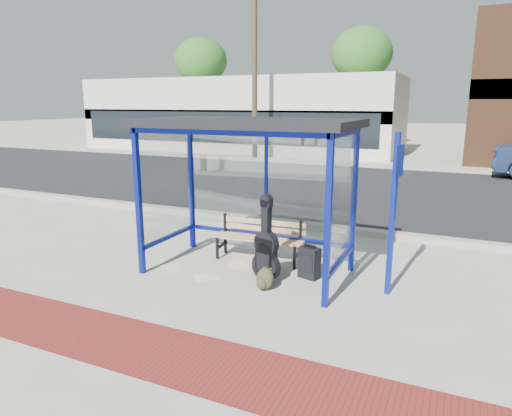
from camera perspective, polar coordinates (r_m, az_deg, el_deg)
The scene contains 19 objects.
ground at distance 7.42m, azimuth -1.07°, elevation -7.92°, with size 120.00×120.00×0.00m, color #B2ADA0.
brick_paver_strip at distance 5.41m, azimuth -13.52°, elevation -16.64°, with size 60.00×1.00×0.01m, color maroon.
curb_near at distance 9.97m, azimuth 6.11°, elevation -2.13°, with size 60.00×0.25×0.12m, color gray.
street_asphalt at distance 14.80m, azimuth 12.37°, elevation 2.39°, with size 60.00×10.00×0.00m, color black.
curb_far at distance 19.76m, azimuth 15.56°, elevation 4.98°, with size 60.00×0.25×0.12m, color gray.
far_sidewalk at distance 21.63m, azimuth 16.36°, elevation 5.44°, with size 60.00×4.00×0.01m, color #B2ADA0.
bus_shelter at distance 7.02m, azimuth -0.89°, elevation 8.27°, with size 3.30×1.80×2.42m.
storefront_white at distance 27.05m, azimuth -1.94°, elevation 11.60°, with size 18.00×6.04×4.00m.
tree_left at distance 33.09m, azimuth -6.91°, elevation 17.76°, with size 3.60×3.60×7.03m.
tree_mid at distance 29.02m, azimuth 13.05°, elevation 18.21°, with size 3.60×3.60×7.03m.
utility_pole_west at distance 21.66m, azimuth -0.17°, elevation 16.85°, with size 1.60×0.24×8.00m.
bench at distance 7.83m, azimuth 0.43°, elevation -3.55°, with size 1.59×0.48×0.74m.
guitar_bag at distance 6.90m, azimuth 1.29°, elevation -5.49°, with size 0.48×0.25×1.27m.
suitcase at distance 7.12m, azimuth 6.68°, elevation -6.81°, with size 0.35×0.28×0.54m.
backpack at distance 6.68m, azimuth 1.06°, elevation -8.93°, with size 0.30×0.28×0.33m.
sign_post at distance 6.48m, azimuth 16.83°, elevation 0.24°, with size 0.12×0.28×2.28m.
newspaper_a at distance 7.68m, azimuth -10.62°, elevation -7.39°, with size 0.38×0.30×0.01m, color white.
newspaper_b at distance 7.22m, azimuth -6.17°, elevation -8.60°, with size 0.37×0.30×0.01m, color white.
newspaper_c at distance 7.72m, azimuth -2.30°, elevation -7.07°, with size 0.38×0.30×0.01m, color white.
Camera 1 is at (2.99, -6.26, 2.65)m, focal length 32.00 mm.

